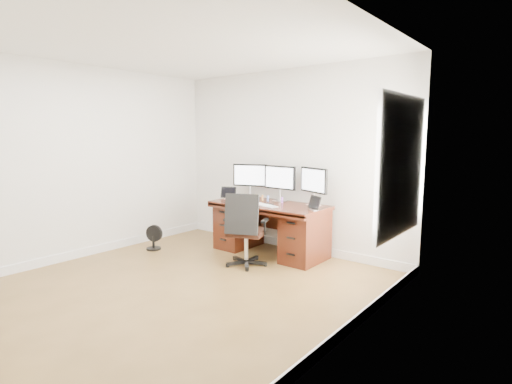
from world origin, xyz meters
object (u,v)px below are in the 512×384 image
Objects in this scene: desk at (270,227)px; floor_fan at (153,238)px; monitor_center at (280,179)px; keyboard at (262,205)px; office_chair at (245,242)px.

desk is 1.80m from floor_fan.
keyboard is (0.01, -0.44, -0.33)m from monitor_center.
keyboard is (-0.09, 0.47, 0.43)m from office_chair.
desk is 0.72m from monitor_center.
floor_fan is at bearing -139.56° from monitor_center.
keyboard reaches higher than floor_fan.
keyboard is (0.01, -0.20, 0.36)m from desk.
office_chair is at bearing -65.32° from keyboard.
desk is 0.69m from office_chair.
monitor_center is at bearing 90.01° from desk.
floor_fan is 2.12m from monitor_center.
office_chair is at bearing -81.91° from monitor_center.
desk is at bearing -87.86° from monitor_center.
office_chair is 1.80× the size of monitor_center.
office_chair is 2.65× the size of floor_fan.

